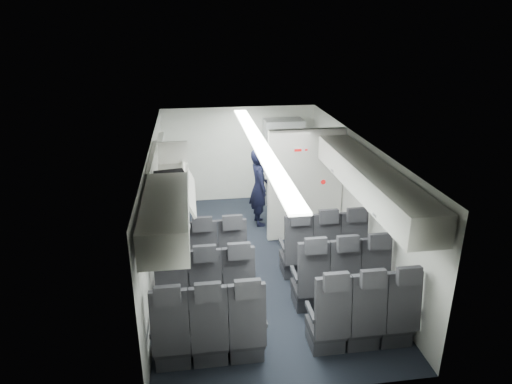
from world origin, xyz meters
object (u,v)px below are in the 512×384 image
object	(u,v)px
seat_row_front	(264,256)
flight_attendant	(259,187)
carry_on_bag	(170,181)
galley_unit	(283,161)
seat_row_mid	(275,287)
seat_row_rear	(288,327)
boarding_door	(164,185)

from	to	relation	value
seat_row_front	flight_attendant	distance (m)	2.16
carry_on_bag	seat_row_front	bearing A→B (deg)	-6.48
seat_row_front	galley_unit	world-z (taller)	galley_unit
galley_unit	flight_attendant	bearing A→B (deg)	-122.08
seat_row_mid	carry_on_bag	distance (m)	2.13
seat_row_rear	carry_on_bag	distance (m)	2.61
boarding_door	carry_on_bag	bearing A→B (deg)	-83.77
seat_row_front	galley_unit	size ratio (longest dim) A/B	1.75
seat_row_rear	carry_on_bag	xyz separation A→B (m)	(-1.40, 1.70, 1.39)
flight_attendant	carry_on_bag	size ratio (longest dim) A/B	3.74
seat_row_rear	carry_on_bag	size ratio (longest dim) A/B	7.88
seat_row_rear	carry_on_bag	bearing A→B (deg)	129.43
seat_row_mid	carry_on_bag	bearing A→B (deg)	150.16
boarding_door	carry_on_bag	world-z (taller)	carry_on_bag
seat_row_rear	galley_unit	size ratio (longest dim) A/B	1.75
seat_row_front	flight_attendant	world-z (taller)	flight_attendant
galley_unit	boarding_door	world-z (taller)	galley_unit
seat_row_mid	boarding_door	world-z (taller)	boarding_door
seat_row_rear	boarding_door	world-z (taller)	boarding_door
boarding_door	flight_attendant	world-z (taller)	boarding_door
carry_on_bag	seat_row_mid	bearing A→B (deg)	-40.26
flight_attendant	galley_unit	bearing A→B (deg)	-37.54
seat_row_front	seat_row_rear	bearing A→B (deg)	-90.00
galley_unit	boarding_door	distance (m)	2.84
seat_row_rear	seat_row_mid	bearing A→B (deg)	90.00
galley_unit	carry_on_bag	xyz separation A→B (m)	(-2.35, -3.35, 0.85)
seat_row_mid	carry_on_bag	size ratio (longest dim) A/B	7.88
seat_row_mid	boarding_door	size ratio (longest dim) A/B	1.79
seat_row_rear	seat_row_front	bearing A→B (deg)	90.00
seat_row_front	seat_row_mid	bearing A→B (deg)	-90.00
flight_attendant	carry_on_bag	bearing A→B (deg)	138.02
galley_unit	boarding_door	size ratio (longest dim) A/B	1.02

